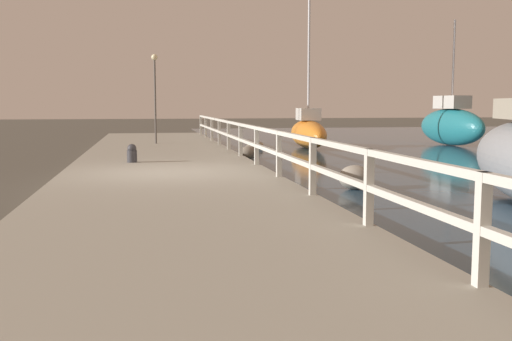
{
  "coord_description": "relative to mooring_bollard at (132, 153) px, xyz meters",
  "views": [
    {
      "loc": [
        -0.45,
        -13.04,
        1.76
      ],
      "look_at": [
        1.39,
        -3.04,
        0.63
      ],
      "focal_mm": 42.0,
      "sensor_mm": 36.0,
      "label": 1
    }
  ],
  "objects": [
    {
      "name": "ground_plane",
      "position": [
        0.81,
        -2.41,
        -0.52
      ],
      "size": [
        120.0,
        120.0,
        0.0
      ],
      "primitive_type": "plane",
      "color": "#4C473D"
    },
    {
      "name": "dock_walkway",
      "position": [
        0.81,
        -2.41,
        -0.37
      ],
      "size": [
        4.59,
        36.0,
        0.29
      ],
      "color": "gray",
      "rests_on": "ground"
    },
    {
      "name": "railing",
      "position": [
        3.0,
        -2.41,
        0.41
      ],
      "size": [
        0.1,
        32.5,
        0.94
      ],
      "color": "beige",
      "rests_on": "dock_walkway"
    },
    {
      "name": "boulder_mid_strip",
      "position": [
        4.68,
        7.6,
        -0.36
      ],
      "size": [
        0.41,
        0.37,
        0.31
      ],
      "color": "gray",
      "rests_on": "ground"
    },
    {
      "name": "boulder_far_strip",
      "position": [
        3.55,
        3.39,
        -0.31
      ],
      "size": [
        0.55,
        0.5,
        0.41
      ],
      "color": "slate",
      "rests_on": "ground"
    },
    {
      "name": "boulder_water_edge",
      "position": [
        4.6,
        -3.74,
        -0.27
      ],
      "size": [
        0.68,
        0.61,
        0.51
      ],
      "color": "gray",
      "rests_on": "ground"
    },
    {
      "name": "boulder_upstream",
      "position": [
        4.01,
        5.5,
        -0.35
      ],
      "size": [
        0.45,
        0.41,
        0.34
      ],
      "color": "slate",
      "rests_on": "ground"
    },
    {
      "name": "mooring_bollard",
      "position": [
        0.0,
        0.0,
        0.0
      ],
      "size": [
        0.25,
        0.25,
        0.47
      ],
      "color": "#333338",
      "rests_on": "dock_walkway"
    },
    {
      "name": "dock_lamp",
      "position": [
        0.72,
        7.26,
        2.05
      ],
      "size": [
        0.23,
        0.23,
        3.31
      ],
      "color": "#514C47",
      "rests_on": "dock_walkway"
    },
    {
      "name": "sailboat_teal",
      "position": [
        13.2,
        8.22,
        0.36
      ],
      "size": [
        1.51,
        4.56,
        5.27
      ],
      "rotation": [
        0.0,
        0.0,
        0.06
      ],
      "color": "#1E707A",
      "rests_on": "water_surface"
    },
    {
      "name": "sailboat_orange",
      "position": [
        6.76,
        7.77,
        0.14
      ],
      "size": [
        1.49,
        4.7,
        7.72
      ],
      "rotation": [
        0.0,
        0.0,
        -0.08
      ],
      "color": "orange",
      "rests_on": "water_surface"
    }
  ]
}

